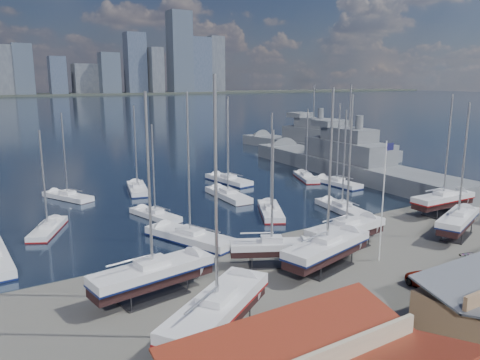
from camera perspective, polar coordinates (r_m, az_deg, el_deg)
ground at (r=48.77m, az=13.02°, el=-9.43°), size 1400.00×1400.00×0.00m
water at (r=343.66m, az=-26.90°, el=7.79°), size 1400.00×600.00×0.40m
sailboat_cradle_0 at (r=39.66m, az=-10.60°, el=-11.14°), size 10.74×4.29×16.81m
sailboat_cradle_1 at (r=33.32m, az=-2.80°, el=-15.53°), size 11.12×8.78×17.99m
sailboat_cradle_2 at (r=45.50m, az=3.87°, el=-8.12°), size 8.06×5.63×13.18m
sailboat_cradle_3 at (r=45.29m, az=10.55°, el=-8.14°), size 10.96×5.35×16.99m
sailboat_cradle_4 at (r=51.05m, az=12.81°, el=-5.95°), size 10.21×3.87×16.24m
sailboat_cradle_5 at (r=58.95m, az=25.03°, el=-4.43°), size 9.74×5.72×15.27m
sailboat_cradle_6 at (r=67.95m, az=23.51°, el=-2.19°), size 9.88×3.00×15.87m
sailboat_moored_1 at (r=60.04m, az=-22.36°, el=-5.63°), size 6.00×8.61×12.66m
sailboat_moored_2 at (r=75.26m, az=-20.25°, el=-1.99°), size 6.12×9.22×13.60m
sailboat_moored_3 at (r=52.78m, az=-6.08°, el=-7.14°), size 7.06×11.92×17.22m
sailboat_moored_4 at (r=62.12m, az=-10.30°, el=-4.30°), size 4.32×8.79×12.78m
sailboat_moored_5 at (r=77.33m, az=-12.39°, el=-1.17°), size 5.02×10.03×14.44m
sailboat_moored_6 at (r=62.88m, az=3.76°, el=-3.94°), size 6.90×9.58×14.17m
sailboat_moored_7 at (r=71.35m, az=-1.48°, el=-1.97°), size 3.43×10.49×15.63m
sailboat_moored_8 at (r=82.11m, az=-1.41°, el=-0.12°), size 4.01×10.72×15.65m
sailboat_moored_9 at (r=65.60m, az=12.31°, el=-3.51°), size 4.13×9.87×14.46m
sailboat_moored_10 at (r=81.67m, az=11.69°, el=-0.44°), size 2.98×9.82×14.59m
sailboat_moored_11 at (r=85.49m, az=8.04°, el=0.25°), size 5.82×9.18×13.34m
naval_ship_east at (r=91.22m, az=12.93°, el=1.68°), size 12.72×53.82×18.80m
naval_ship_west at (r=119.05m, az=8.81°, el=4.20°), size 13.23×46.40×18.13m
car_a at (r=32.59m, az=9.23°, el=-19.37°), size 3.08×4.35×1.37m
car_b at (r=35.85m, az=17.02°, el=-16.69°), size 4.28×2.59×1.33m
car_c at (r=43.80m, az=22.46°, el=-11.66°), size 2.94×5.07×1.33m
flagpole at (r=47.28m, az=17.14°, el=-1.55°), size 1.06×0.12×12.02m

